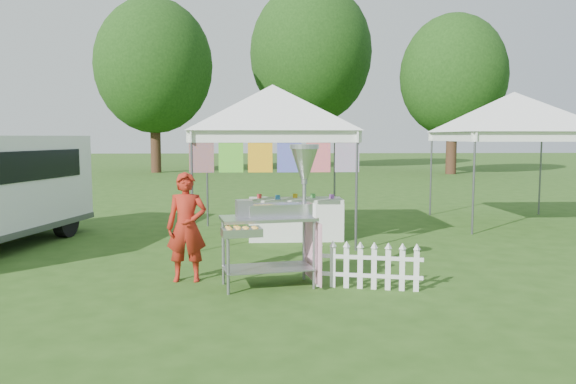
{
  "coord_description": "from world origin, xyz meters",
  "views": [
    {
      "loc": [
        -0.27,
        -7.55,
        1.99
      ],
      "look_at": [
        0.2,
        1.46,
        1.1
      ],
      "focal_mm": 35.0,
      "sensor_mm": 36.0,
      "label": 1
    }
  ],
  "objects": [
    {
      "name": "vendor",
      "position": [
        -1.27,
        0.13,
        0.75
      ],
      "size": [
        0.55,
        0.37,
        1.51
      ],
      "primitive_type": "imported",
      "rotation": [
        0.0,
        0.0,
        -0.01
      ],
      "color": "maroon",
      "rests_on": "ground"
    },
    {
      "name": "canopy_right",
      "position": [
        5.5,
        5.0,
        2.99
      ],
      "size": [
        4.24,
        4.24,
        3.45
      ],
      "color": "#59595E",
      "rests_on": "ground"
    },
    {
      "name": "donut_cart",
      "position": [
        0.04,
        -0.19,
        1.11
      ],
      "size": [
        1.38,
        1.14,
        1.89
      ],
      "rotation": [
        0.0,
        0.0,
        0.18
      ],
      "color": "gray",
      "rests_on": "ground"
    },
    {
      "name": "display_table",
      "position": [
        0.43,
        3.22,
        0.4
      ],
      "size": [
        1.8,
        0.7,
        0.8
      ],
      "primitive_type": "cube",
      "color": "white",
      "rests_on": "ground"
    },
    {
      "name": "picket_fence",
      "position": [
        1.13,
        -0.42,
        0.29
      ],
      "size": [
        1.4,
        0.37,
        0.56
      ],
      "rotation": [
        0.0,
        0.0,
        -0.24
      ],
      "color": "white",
      "rests_on": "ground"
    },
    {
      "name": "tree_right",
      "position": [
        10.0,
        22.0,
        5.18
      ],
      "size": [
        5.6,
        5.6,
        8.42
      ],
      "color": "#341B12",
      "rests_on": "ground"
    },
    {
      "name": "tree_mid",
      "position": [
        3.0,
        28.0,
        7.14
      ],
      "size": [
        7.6,
        7.6,
        11.52
      ],
      "color": "#341B12",
      "rests_on": "ground"
    },
    {
      "name": "canopy_main",
      "position": [
        0.0,
        3.49,
        2.99
      ],
      "size": [
        4.24,
        4.24,
        3.45
      ],
      "color": "#59595E",
      "rests_on": "ground"
    },
    {
      "name": "tree_left",
      "position": [
        -6.0,
        24.0,
        5.83
      ],
      "size": [
        6.4,
        6.4,
        9.53
      ],
      "color": "#341B12",
      "rests_on": "ground"
    },
    {
      "name": "ground",
      "position": [
        0.0,
        0.0,
        0.0
      ],
      "size": [
        120.0,
        120.0,
        0.0
      ],
      "primitive_type": "plane",
      "color": "#284B15",
      "rests_on": "ground"
    }
  ]
}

